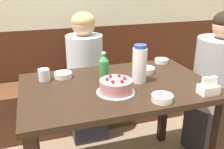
% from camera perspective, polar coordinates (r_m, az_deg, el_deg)
% --- Properties ---
extents(bench_seat, '(1.90, 0.38, 0.47)m').
position_cam_1_polar(bench_seat, '(2.55, -5.08, -6.26)').
color(bench_seat, '#56331E').
rests_on(bench_seat, ground_plane).
extents(dining_table, '(1.20, 0.77, 0.77)m').
position_cam_1_polar(dining_table, '(1.64, 1.20, -5.80)').
color(dining_table, black).
rests_on(dining_table, ground_plane).
extents(birthday_cake, '(0.23, 0.23, 0.10)m').
position_cam_1_polar(birthday_cake, '(1.47, 0.92, -2.71)').
color(birthday_cake, white).
rests_on(birthday_cake, dining_table).
extents(water_pitcher, '(0.09, 0.09, 0.25)m').
position_cam_1_polar(water_pitcher, '(1.60, 6.32, 2.37)').
color(water_pitcher, white).
rests_on(water_pitcher, dining_table).
extents(soju_bottle, '(0.07, 0.07, 0.18)m').
position_cam_1_polar(soju_bottle, '(1.69, -1.87, 2.06)').
color(soju_bottle, '#388E4C').
rests_on(soju_bottle, dining_table).
extents(napkin_holder, '(0.11, 0.08, 0.11)m').
position_cam_1_polar(napkin_holder, '(1.55, 21.18, -2.86)').
color(napkin_holder, white).
rests_on(napkin_holder, dining_table).
extents(bowl_soup_white, '(0.12, 0.12, 0.04)m').
position_cam_1_polar(bowl_soup_white, '(1.73, -11.08, -0.09)').
color(bowl_soup_white, white).
rests_on(bowl_soup_white, dining_table).
extents(bowl_rice_small, '(0.12, 0.12, 0.04)m').
position_cam_1_polar(bowl_rice_small, '(1.40, 11.40, -5.26)').
color(bowl_rice_small, white).
rests_on(bowl_rice_small, dining_table).
extents(bowl_side_dish, '(0.13, 0.13, 0.04)m').
position_cam_1_polar(bowl_side_dish, '(1.81, 7.74, 1.04)').
color(bowl_side_dish, white).
rests_on(bowl_side_dish, dining_table).
extents(bowl_sauce_shallow, '(0.11, 0.11, 0.03)m').
position_cam_1_polar(bowl_sauce_shallow, '(2.04, 11.24, 3.09)').
color(bowl_sauce_shallow, white).
rests_on(bowl_sauce_shallow, dining_table).
extents(glass_water_tall, '(0.07, 0.07, 0.08)m').
position_cam_1_polar(glass_water_tall, '(1.70, -15.27, -0.06)').
color(glass_water_tall, silver).
rests_on(glass_water_tall, dining_table).
extents(person_teal_shirt, '(0.31, 0.34, 1.15)m').
position_cam_1_polar(person_teal_shirt, '(2.24, -6.04, -1.58)').
color(person_teal_shirt, '#33333D').
rests_on(person_teal_shirt, ground_plane).
extents(person_grey_tee, '(0.39, 0.39, 1.19)m').
position_cam_1_polar(person_grey_tee, '(2.14, 22.88, -2.68)').
color(person_grey_tee, '#33333D').
rests_on(person_grey_tee, ground_plane).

